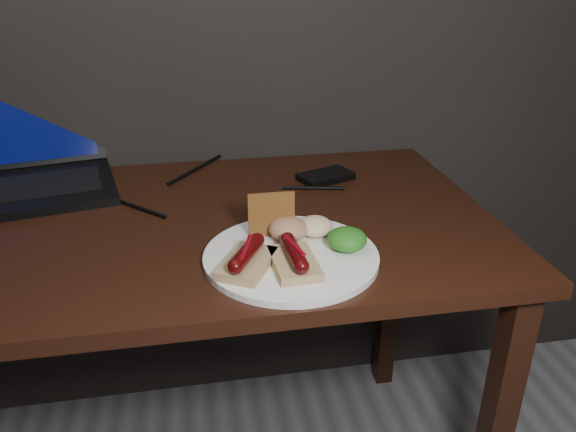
% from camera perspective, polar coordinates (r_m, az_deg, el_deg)
% --- Properties ---
extents(desk, '(1.40, 0.70, 0.75)m').
position_cam_1_polar(desk, '(1.18, -14.04, -4.64)').
color(desk, black).
rests_on(desk, ground).
extents(laptop, '(0.46, 0.43, 0.25)m').
position_cam_1_polar(laptop, '(1.41, -25.74, 4.74)').
color(laptop, black).
rests_on(laptop, desk).
extents(hard_drive, '(0.14, 0.11, 0.02)m').
position_cam_1_polar(hard_drive, '(1.32, 3.85, 4.03)').
color(hard_drive, black).
rests_on(hard_drive, desk).
extents(desk_cables, '(0.86, 0.36, 0.01)m').
position_cam_1_polar(desk_cables, '(1.29, -14.82, 2.46)').
color(desk_cables, black).
rests_on(desk_cables, desk).
extents(plate, '(0.37, 0.37, 0.01)m').
position_cam_1_polar(plate, '(0.98, 0.31, -4.13)').
color(plate, white).
rests_on(plate, desk).
extents(bread_sausage_left, '(0.12, 0.13, 0.04)m').
position_cam_1_polar(bread_sausage_left, '(0.93, -4.19, -4.36)').
color(bread_sausage_left, '#D5C27D').
rests_on(bread_sausage_left, plate).
extents(bread_sausage_center, '(0.08, 0.12, 0.04)m').
position_cam_1_polar(bread_sausage_center, '(0.93, 0.64, -4.33)').
color(bread_sausage_center, '#D5C27D').
rests_on(bread_sausage_center, plate).
extents(crispbread, '(0.08, 0.01, 0.08)m').
position_cam_1_polar(crispbread, '(1.02, -1.70, 0.15)').
color(crispbread, '#9F602B').
rests_on(crispbread, plate).
extents(salad_greens, '(0.07, 0.07, 0.04)m').
position_cam_1_polar(salad_greens, '(0.99, 6.02, -2.36)').
color(salad_greens, '#165410').
rests_on(salad_greens, plate).
extents(salsa_mound, '(0.07, 0.07, 0.04)m').
position_cam_1_polar(salsa_mound, '(1.02, 0.05, -1.32)').
color(salsa_mound, maroon).
rests_on(salsa_mound, plate).
extents(coleslaw_mound, '(0.06, 0.06, 0.04)m').
position_cam_1_polar(coleslaw_mound, '(1.03, 2.77, -1.04)').
color(coleslaw_mound, '#ECE6CC').
rests_on(coleslaw_mound, plate).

